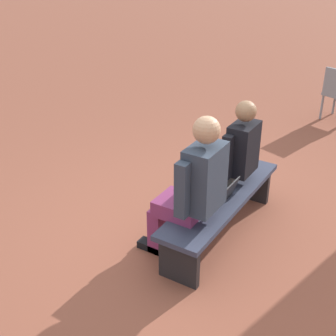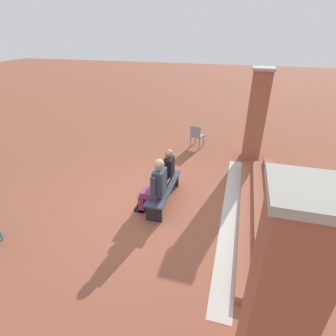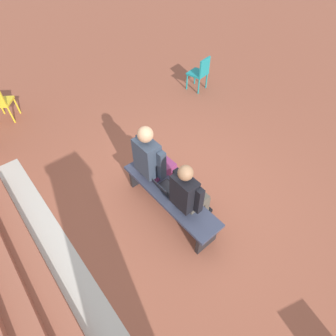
# 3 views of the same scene
# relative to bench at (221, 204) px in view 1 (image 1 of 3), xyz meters

# --- Properties ---
(ground_plane) EXTENTS (60.00, 60.00, 0.00)m
(ground_plane) POSITION_rel_bench_xyz_m (0.12, -0.19, -0.35)
(ground_plane) COLOR brown
(bench) EXTENTS (1.80, 0.44, 0.45)m
(bench) POSITION_rel_bench_xyz_m (0.00, 0.00, 0.00)
(bench) COLOR #33384C
(bench) RESTS_ON ground
(person_student) EXTENTS (0.52, 0.65, 1.30)m
(person_student) POSITION_rel_bench_xyz_m (-0.34, -0.07, 0.35)
(person_student) COLOR #4C473D
(person_student) RESTS_ON ground
(person_adult) EXTENTS (0.59, 0.74, 1.42)m
(person_adult) POSITION_rel_bench_xyz_m (0.46, -0.07, 0.39)
(person_adult) COLOR #7F2D5B
(person_adult) RESTS_ON ground
(laptop) EXTENTS (0.32, 0.29, 0.21)m
(laptop) POSITION_rel_bench_xyz_m (0.08, 0.01, 0.15)
(laptop) COLOR black
(laptop) RESTS_ON bench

